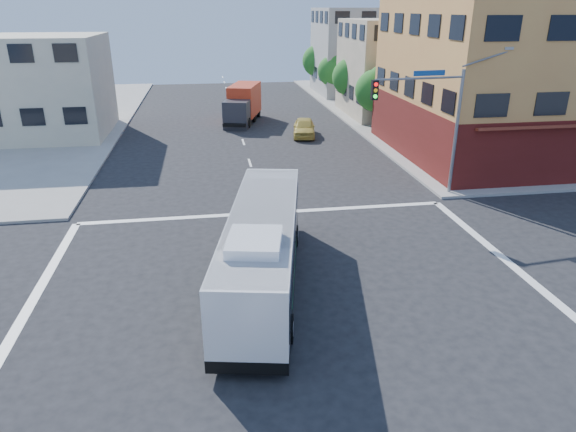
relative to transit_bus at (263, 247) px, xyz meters
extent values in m
plane|color=black|center=(0.96, -1.99, -1.63)|extent=(120.00, 120.00, 0.00)
cube|color=gray|center=(35.96, 33.01, -1.56)|extent=(50.00, 50.00, 0.15)
cube|color=#CE9249|center=(20.96, 16.51, 5.37)|extent=(18.00, 15.00, 14.00)
cube|color=#551513|center=(20.96, 16.51, 0.37)|extent=(18.09, 15.08, 4.00)
cube|color=#BEA991|center=(17.96, 32.01, 2.87)|extent=(12.00, 10.00, 9.00)
cube|color=#999894|center=(17.96, 46.01, 3.37)|extent=(12.00, 10.00, 10.00)
cube|color=#BEB79D|center=(-16.04, 28.01, 2.37)|extent=(12.00, 10.00, 8.00)
cylinder|color=slate|center=(11.76, 8.81, 1.87)|extent=(0.18, 0.18, 7.00)
cylinder|color=slate|center=(9.26, 8.56, 4.97)|extent=(5.01, 0.62, 0.12)
cube|color=black|center=(6.76, 8.31, 4.47)|extent=(0.32, 0.30, 1.00)
sphere|color=#FF0C0C|center=(6.76, 8.14, 4.77)|extent=(0.20, 0.20, 0.20)
sphere|color=yellow|center=(6.76, 8.14, 4.47)|extent=(0.20, 0.20, 0.20)
sphere|color=#19FF33|center=(6.76, 8.14, 4.17)|extent=(0.20, 0.20, 0.20)
cube|color=navy|center=(9.76, 8.61, 5.22)|extent=(1.80, 0.22, 0.28)
cube|color=gray|center=(14.26, 9.06, 6.37)|extent=(0.50, 0.22, 0.14)
cylinder|color=#362513|center=(12.76, 26.01, -0.67)|extent=(0.28, 0.28, 1.92)
sphere|color=#1B611F|center=(12.76, 26.01, 1.73)|extent=(3.60, 3.60, 3.60)
sphere|color=#1B611F|center=(13.16, 25.71, 2.63)|extent=(2.52, 2.52, 2.52)
cylinder|color=#362513|center=(12.76, 34.01, -0.63)|extent=(0.28, 0.28, 1.99)
sphere|color=#1B611F|center=(12.76, 34.01, 1.88)|extent=(3.80, 3.80, 3.80)
sphere|color=#1B611F|center=(13.16, 33.71, 2.83)|extent=(2.66, 2.66, 2.66)
cylinder|color=#362513|center=(12.76, 42.01, -0.69)|extent=(0.28, 0.28, 1.89)
sphere|color=#1B611F|center=(12.76, 42.01, 1.62)|extent=(3.40, 3.40, 3.40)
sphere|color=#1B611F|center=(13.16, 41.71, 2.47)|extent=(2.38, 2.38, 2.38)
cylinder|color=#362513|center=(12.76, 50.01, -0.62)|extent=(0.28, 0.28, 2.03)
sphere|color=#1B611F|center=(12.76, 50.01, 2.00)|extent=(4.00, 4.00, 4.00)
sphere|color=#1B611F|center=(13.16, 49.71, 3.00)|extent=(2.80, 2.80, 2.80)
cube|color=black|center=(0.00, 0.02, -1.12)|extent=(4.55, 11.52, 0.42)
cube|color=silver|center=(0.00, 0.02, 0.03)|extent=(4.53, 11.49, 2.67)
cube|color=black|center=(0.00, 0.02, 0.20)|extent=(4.51, 11.17, 1.17)
cube|color=black|center=(1.09, 5.48, 0.10)|extent=(2.17, 0.48, 1.26)
cube|color=#E5590C|center=(1.09, 5.50, 1.04)|extent=(1.77, 0.40, 0.26)
cube|color=silver|center=(0.00, 0.02, 1.31)|extent=(4.44, 11.26, 0.11)
cube|color=silver|center=(-0.54, -2.74, 1.54)|extent=(2.04, 2.35, 0.34)
cube|color=#136932|center=(-1.27, -0.21, -0.65)|extent=(1.02, 5.06, 0.26)
cube|color=#136932|center=(1.09, -0.68, -0.65)|extent=(1.02, 5.06, 0.26)
cylinder|color=black|center=(-0.39, 3.77, -1.14)|extent=(0.47, 1.01, 0.97)
cylinder|color=#99999E|center=(-0.52, 3.79, -1.14)|extent=(0.13, 0.49, 0.49)
cylinder|color=black|center=(1.80, 3.33, -1.14)|extent=(0.47, 1.01, 0.97)
cylinder|color=#99999E|center=(1.93, 3.30, -1.14)|extent=(0.13, 0.49, 0.49)
cylinder|color=black|center=(-1.80, -3.29, -1.14)|extent=(0.47, 1.01, 0.97)
cylinder|color=#99999E|center=(-1.92, -3.27, -1.14)|extent=(0.13, 0.49, 0.49)
cylinder|color=black|center=(0.40, -3.73, -1.14)|extent=(0.47, 1.01, 0.97)
cylinder|color=#99999E|center=(0.53, -3.75, -1.14)|extent=(0.13, 0.49, 0.49)
cube|color=#2A292F|center=(0.83, 28.24, -0.42)|extent=(2.63, 2.57, 2.42)
cube|color=black|center=(0.59, 27.39, -0.05)|extent=(1.90, 0.62, 0.93)
cube|color=red|center=(1.82, 31.64, 0.32)|extent=(3.61, 5.63, 2.79)
cube|color=black|center=(1.51, 30.57, -1.12)|extent=(4.05, 7.73, 0.28)
cylinder|color=black|center=(-0.05, 28.69, -1.17)|extent=(0.51, 0.97, 0.93)
cylinder|color=black|center=(1.82, 28.15, -1.17)|extent=(0.51, 0.97, 0.93)
cylinder|color=black|center=(0.70, 31.29, -1.17)|extent=(0.51, 0.97, 0.93)
cylinder|color=black|center=(2.58, 30.74, -1.17)|extent=(0.51, 0.97, 0.93)
cylinder|color=black|center=(1.35, 33.52, -1.17)|extent=(0.51, 0.97, 0.93)
cylinder|color=black|center=(3.23, 32.98, -1.17)|extent=(0.51, 0.97, 0.93)
imported|color=gold|center=(6.15, 24.26, -0.89)|extent=(2.52, 4.62, 1.49)
camera|label=1|loc=(-1.78, -17.36, 8.38)|focal=32.00mm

